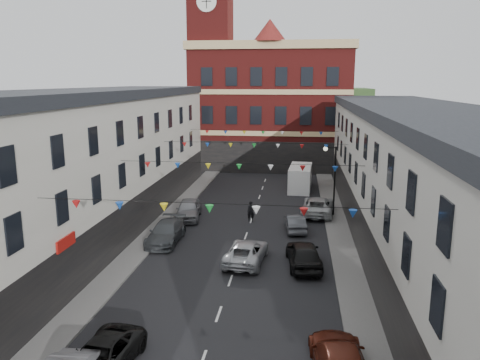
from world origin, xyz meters
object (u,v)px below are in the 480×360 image
at_px(street_lamp, 332,171).
at_px(white_van, 300,178).
at_px(car_left_e, 189,209).
at_px(car_left_d, 166,233).
at_px(moving_car, 246,252).
at_px(car_right_e, 295,223).
at_px(car_right_f, 318,206).
at_px(car_left_c, 101,357).
at_px(pedestrian, 251,211).
at_px(car_right_d, 304,254).

relative_size(street_lamp, white_van, 1.05).
bearing_deg(street_lamp, car_left_e, -169.90).
xyz_separation_m(car_left_e, white_van, (9.27, 11.83, 0.46)).
height_order(car_left_d, moving_car, car_left_d).
relative_size(car_right_e, car_right_f, 0.70).
bearing_deg(street_lamp, car_right_f, 157.45).
distance_m(car_left_c, white_van, 33.82).
bearing_deg(car_right_f, pedestrian, 31.80).
relative_size(car_left_d, car_right_f, 0.90).
xyz_separation_m(car_right_d, car_right_e, (-0.62, 7.12, -0.17)).
distance_m(street_lamp, car_right_d, 12.02).
bearing_deg(car_right_f, car_right_e, 73.51).
distance_m(car_left_c, car_left_d, 15.17).
bearing_deg(car_right_e, car_left_c, 61.30).
relative_size(car_left_c, pedestrian, 2.70).
distance_m(car_left_c, pedestrian, 21.24).
bearing_deg(car_right_e, white_van, -98.92).
bearing_deg(car_left_e, white_van, 44.67).
relative_size(street_lamp, car_left_c, 1.31).
relative_size(car_right_d, car_right_f, 0.86).
bearing_deg(pedestrian, car_right_e, -38.54).
relative_size(street_lamp, car_right_f, 1.07).
bearing_deg(pedestrian, car_left_e, 168.36).
distance_m(car_left_d, pedestrian, 8.01).
xyz_separation_m(street_lamp, car_left_d, (-12.05, -8.10, -3.17)).
height_order(street_lamp, car_left_c, street_lamp).
bearing_deg(car_right_e, car_right_d, 87.66).
height_order(moving_car, pedestrian, pedestrian).
distance_m(car_left_c, car_right_e, 20.32).
distance_m(car_left_c, moving_car, 12.89).
height_order(street_lamp, car_right_d, street_lamp).
distance_m(car_left_d, car_left_e, 6.00).
height_order(car_left_e, car_right_d, car_right_d).
relative_size(moving_car, pedestrian, 2.92).
height_order(street_lamp, pedestrian, street_lamp).
xyz_separation_m(car_left_e, moving_car, (5.86, -8.96, -0.12)).
relative_size(car_right_f, pedestrian, 3.31).
relative_size(street_lamp, car_left_e, 1.27).
xyz_separation_m(car_left_d, white_van, (9.50, 17.82, 0.53)).
height_order(white_van, pedestrian, white_van).
bearing_deg(car_right_d, moving_car, -11.72).
distance_m(car_left_d, moving_car, 6.77).
bearing_deg(car_left_c, car_left_d, 103.35).
relative_size(car_right_d, white_van, 0.84).
bearing_deg(moving_car, car_left_e, -51.37).
bearing_deg(moving_car, car_left_c, 75.41).
height_order(car_right_e, car_right_f, car_right_f).
height_order(car_left_d, car_left_e, car_left_e).
bearing_deg(car_right_f, street_lamp, 163.01).
bearing_deg(street_lamp, car_right_d, -101.59).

